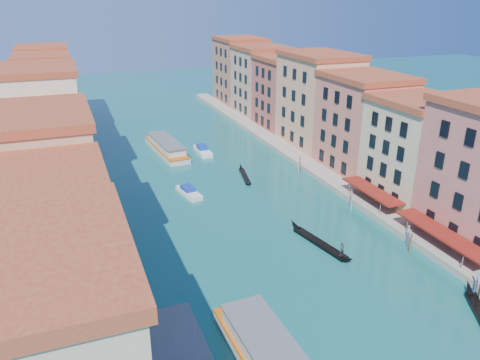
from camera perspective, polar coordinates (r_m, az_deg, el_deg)
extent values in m
cube|color=maroon|center=(29.83, -25.54, -8.31)|extent=(12.80, 16.40, 1.00)
cube|color=#D8B985|center=(48.14, -22.62, -9.89)|extent=(12.00, 15.00, 17.00)
cube|color=maroon|center=(44.38, -24.27, 0.13)|extent=(12.80, 15.40, 1.00)
cube|color=tan|center=(62.14, -22.67, -1.69)|extent=(12.00, 17.00, 19.00)
cube|color=maroon|center=(59.20, -24.06, 7.25)|extent=(12.80, 17.40, 1.00)
cube|color=tan|center=(77.12, -22.47, 1.74)|extent=(12.00, 14.00, 16.50)
cube|color=maroon|center=(74.85, -23.42, 8.05)|extent=(12.80, 14.40, 1.00)
cube|color=beige|center=(92.00, -22.59, 5.92)|extent=(12.00, 18.00, 20.00)
cube|color=maroon|center=(90.03, -23.56, 12.34)|extent=(12.80, 18.40, 1.00)
cube|color=tan|center=(108.82, -22.46, 7.48)|extent=(12.00, 16.00, 17.50)
cube|color=maroon|center=(107.20, -23.17, 12.27)|extent=(12.80, 16.40, 1.00)
cube|color=tan|center=(123.90, -22.47, 9.28)|extent=(12.00, 15.00, 18.50)
cube|color=maroon|center=(122.46, -23.13, 13.72)|extent=(12.80, 15.40, 1.00)
cube|color=#C8B28F|center=(139.60, -22.47, 10.62)|extent=(12.00, 17.00, 19.00)
cube|color=maroon|center=(138.32, -23.07, 14.66)|extent=(12.80, 17.40, 1.00)
cube|color=#CAB185|center=(81.18, 20.63, 2.96)|extent=(12.00, 14.00, 16.50)
cube|color=maroon|center=(79.03, 21.46, 8.97)|extent=(12.80, 14.40, 1.00)
cube|color=#C46752|center=(92.17, 14.68, 6.26)|extent=(12.00, 16.00, 18.00)
cube|color=maroon|center=(90.24, 15.26, 12.08)|extent=(12.80, 16.40, 1.00)
cube|color=tan|center=(105.80, 9.46, 9.16)|extent=(12.00, 18.00, 20.00)
cube|color=maroon|center=(104.09, 9.82, 14.80)|extent=(12.80, 18.40, 1.00)
cube|color=#AB4F40|center=(120.27, 5.47, 10.23)|extent=(12.00, 15.00, 17.50)
cube|color=maroon|center=(118.81, 5.64, 14.60)|extent=(12.80, 15.40, 1.00)
cube|color=tan|center=(134.01, 2.52, 11.69)|extent=(12.00, 16.00, 18.50)
cube|color=maroon|center=(132.68, 2.59, 15.84)|extent=(12.80, 16.40, 1.00)
cube|color=#A06246|center=(149.02, -0.04, 12.91)|extent=(12.00, 17.00, 19.50)
cube|color=maroon|center=(147.81, -0.04, 16.84)|extent=(12.80, 17.40, 1.00)
cube|color=gray|center=(99.50, 6.84, 2.81)|extent=(4.00, 140.00, 1.00)
cube|color=#660F0D|center=(67.70, 23.45, -5.98)|extent=(3.20, 15.30, 0.25)
cylinder|color=#5E5E61|center=(64.43, 25.43, -9.28)|extent=(0.12, 0.12, 3.00)
cylinder|color=#5E5E61|center=(70.72, 19.65, -5.58)|extent=(0.12, 0.12, 3.00)
cube|color=#660F0D|center=(78.20, 15.79, -1.26)|extent=(3.20, 12.60, 0.25)
cylinder|color=#5E5E61|center=(74.96, 16.67, -3.63)|extent=(0.12, 0.12, 3.00)
cylinder|color=#5E5E61|center=(81.12, 13.17, -1.31)|extent=(0.12, 0.12, 3.00)
cylinder|color=brown|center=(60.97, 27.19, -11.65)|extent=(0.24, 0.24, 3.20)
cylinder|color=brown|center=(61.91, 26.90, -11.07)|extent=(0.24, 0.24, 3.20)
cylinder|color=brown|center=(67.06, 20.06, -7.37)|extent=(0.24, 0.24, 3.20)
cylinder|color=brown|center=(68.07, 19.91, -6.90)|extent=(0.24, 0.24, 3.20)
cylinder|color=brown|center=(69.08, 19.77, -6.45)|extent=(0.24, 0.24, 3.20)
cylinder|color=brown|center=(76.82, 13.43, -2.82)|extent=(0.24, 0.24, 3.20)
cylinder|color=brown|center=(77.89, 13.39, -2.47)|extent=(0.24, 0.24, 3.20)
cylinder|color=brown|center=(78.95, 13.36, -2.13)|extent=(0.24, 0.24, 3.20)
cylinder|color=brown|center=(91.02, 7.20, 1.52)|extent=(0.24, 0.24, 3.20)
cylinder|color=brown|center=(92.11, 7.25, 1.77)|extent=(0.24, 0.24, 3.20)
cylinder|color=brown|center=(93.21, 7.29, 2.01)|extent=(0.24, 0.24, 3.20)
cube|color=#5E5E61|center=(43.76, 4.70, -20.57)|extent=(5.04, 17.39, 0.26)
cube|color=silver|center=(104.50, -8.95, 3.67)|extent=(5.98, 19.62, 1.16)
cube|color=silver|center=(104.13, -8.99, 4.33)|extent=(5.17, 15.73, 1.55)
cube|color=#5E5E61|center=(103.86, -9.02, 4.81)|extent=(5.50, 16.23, 0.24)
cube|color=#CF5A0C|center=(104.34, -8.97, 3.95)|extent=(6.03, 19.62, 0.24)
cube|color=black|center=(66.37, 9.68, -7.61)|extent=(3.18, 10.22, 0.51)
cone|color=black|center=(69.93, 6.65, -5.44)|extent=(1.44, 2.42, 1.90)
cone|color=black|center=(62.73, 13.12, -9.42)|extent=(1.36, 2.04, 1.67)
imported|color=#273228|center=(63.12, 12.33, -8.23)|extent=(0.79, 0.60, 1.95)
cone|color=black|center=(61.62, 26.14, -11.76)|extent=(2.01, 2.52, 1.93)
cube|color=black|center=(88.97, 0.57, 0.46)|extent=(2.54, 8.04, 0.40)
cone|color=black|center=(92.95, 0.10, 1.63)|extent=(1.14, 1.91, 1.49)
cone|color=black|center=(84.81, 1.10, -0.46)|extent=(1.08, 1.61, 1.32)
cube|color=silver|center=(81.56, -6.22, -1.56)|extent=(3.27, 7.02, 0.77)
cube|color=#13339D|center=(81.71, -6.39, -1.01)|extent=(2.22, 3.15, 0.67)
cube|color=white|center=(103.02, -4.55, 3.53)|extent=(2.57, 7.73, 0.88)
cube|color=#13339D|center=(103.29, -4.64, 4.02)|extent=(2.04, 3.33, 0.77)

